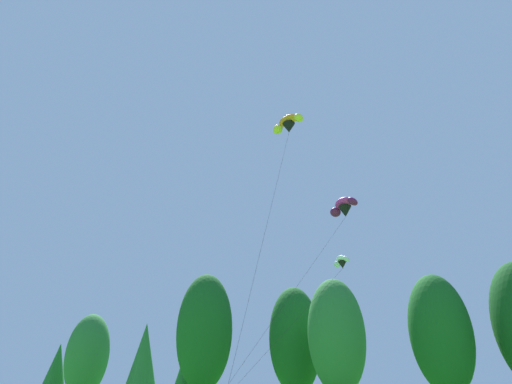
% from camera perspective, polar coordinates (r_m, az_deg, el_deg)
% --- Properties ---
extents(treeline_tree_a, '(3.68, 3.68, 9.46)m').
position_cam_1_polar(treeline_tree_a, '(65.06, -25.40, -21.07)').
color(treeline_tree_a, '#472D19').
rests_on(treeline_tree_a, ground_plane).
extents(treeline_tree_b, '(5.21, 5.21, 12.64)m').
position_cam_1_polar(treeline_tree_b, '(60.13, -21.78, -19.75)').
color(treeline_tree_b, '#472D19').
rests_on(treeline_tree_b, ground_plane).
extents(treeline_tree_c, '(4.08, 4.08, 11.26)m').
position_cam_1_polar(treeline_tree_c, '(56.32, -14.96, -20.95)').
color(treeline_tree_c, '#472D19').
rests_on(treeline_tree_c, ground_plane).
extents(treeline_tree_d, '(3.52, 3.52, 8.71)m').
position_cam_1_polar(treeline_tree_d, '(51.22, -9.30, -22.79)').
color(treeline_tree_d, '#472D19').
rests_on(treeline_tree_d, ground_plane).
extents(treeline_tree_e, '(5.99, 5.99, 15.51)m').
position_cam_1_polar(treeline_tree_e, '(48.27, -6.95, -18.02)').
color(treeline_tree_e, '#472D19').
rests_on(treeline_tree_e, ground_plane).
extents(treeline_tree_f, '(5.66, 5.66, 14.31)m').
position_cam_1_polar(treeline_tree_f, '(49.19, 5.27, -19.10)').
color(treeline_tree_f, '#472D19').
rests_on(treeline_tree_f, ground_plane).
extents(treeline_tree_g, '(5.49, 5.49, 13.65)m').
position_cam_1_polar(treeline_tree_g, '(43.45, 10.78, -18.36)').
color(treeline_tree_g, '#472D19').
rests_on(treeline_tree_g, ground_plane).
extents(treeline_tree_h, '(5.40, 5.40, 13.31)m').
position_cam_1_polar(treeline_tree_h, '(43.13, 23.59, -16.96)').
color(treeline_tree_h, '#472D19').
rests_on(treeline_tree_h, ground_plane).
extents(parafoil_kite_high_magenta, '(9.44, 10.52, 17.06)m').
position_cam_1_polar(parafoil_kite_high_magenta, '(36.79, 11.79, -2.03)').
color(parafoil_kite_high_magenta, '#D12893').
extents(parafoil_kite_mid_orange, '(3.36, 10.02, 23.47)m').
position_cam_1_polar(parafoil_kite_mid_orange, '(36.70, 4.37, 9.08)').
color(parafoil_kite_mid_orange, orange).
extents(parafoil_kite_far_white, '(8.39, 8.59, 11.60)m').
position_cam_1_polar(parafoil_kite_far_white, '(33.80, 11.46, -9.23)').
color(parafoil_kite_far_white, white).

